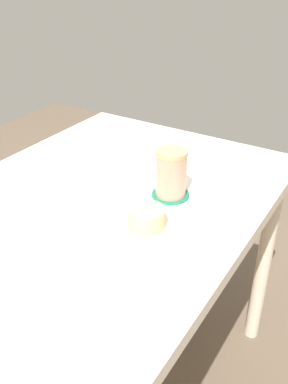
% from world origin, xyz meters
% --- Properties ---
extents(dining_table, '(1.10, 0.77, 0.75)m').
position_xyz_m(dining_table, '(0.00, 0.00, 0.66)').
color(dining_table, beige).
rests_on(dining_table, ground_plane).
extents(placemat, '(0.43, 0.33, 0.00)m').
position_xyz_m(placemat, '(0.04, -0.16, 0.75)').
color(placemat, white).
rests_on(placemat, dining_table).
extents(pastry_plate, '(0.15, 0.15, 0.01)m').
position_xyz_m(pastry_plate, '(-0.04, -0.18, 0.76)').
color(pastry_plate, silver).
rests_on(pastry_plate, placemat).
extents(pastry, '(0.08, 0.08, 0.04)m').
position_xyz_m(pastry, '(-0.04, -0.18, 0.78)').
color(pastry, '#E5BC7F').
rests_on(pastry, pastry_plate).
extents(coffee_coaster, '(0.10, 0.10, 0.00)m').
position_xyz_m(coffee_coaster, '(0.13, -0.15, 0.75)').
color(coffee_coaster, '#196B4C').
rests_on(coffee_coaster, placemat).
extents(coffee_mug, '(0.11, 0.08, 0.12)m').
position_xyz_m(coffee_mug, '(0.13, -0.15, 0.82)').
color(coffee_mug, tan).
rests_on(coffee_mug, coffee_coaster).
extents(paper_napkin, '(0.15, 0.15, 0.00)m').
position_xyz_m(paper_napkin, '(0.39, -0.21, 0.75)').
color(paper_napkin, white).
rests_on(paper_napkin, dining_table).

